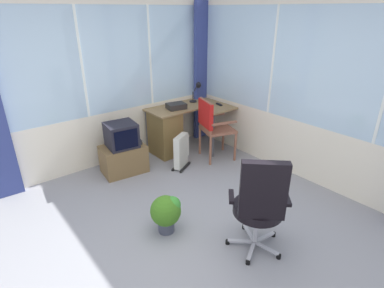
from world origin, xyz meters
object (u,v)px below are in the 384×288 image
at_px(desk_lamp, 198,89).
at_px(wooden_armchair, 211,122).
at_px(office_chair, 260,202).
at_px(potted_plant, 167,211).
at_px(space_heater, 182,151).
at_px(tv_remote, 219,104).
at_px(desk, 168,130).
at_px(tv_on_stand, 123,151).
at_px(paper_tray, 176,106).

height_order(desk_lamp, wooden_armchair, desk_lamp).
distance_m(office_chair, potted_plant, 1.04).
bearing_deg(wooden_armchair, potted_plant, -146.70).
distance_m(space_heater, potted_plant, 1.54).
bearing_deg(office_chair, tv_remote, 54.68).
xyz_separation_m(desk, potted_plant, (-1.21, -1.67, -0.16)).
xyz_separation_m(desk, tv_on_stand, (-0.92, -0.13, -0.07)).
distance_m(desk_lamp, tv_remote, 0.47).
bearing_deg(wooden_armchair, tv_on_stand, 159.64).
relative_size(desk_lamp, wooden_armchair, 0.36).
distance_m(desk_lamp, space_heater, 1.28).
bearing_deg(potted_plant, paper_tray, 50.27).
relative_size(desk, tv_on_stand, 1.67).
xyz_separation_m(tv_remote, office_chair, (-1.55, -2.18, -0.18)).
bearing_deg(wooden_armchair, paper_tray, 112.80).
relative_size(desk_lamp, potted_plant, 0.82).
distance_m(desk, potted_plant, 2.07).
height_order(desk, space_heater, desk).
bearing_deg(office_chair, space_heater, 74.38).
relative_size(office_chair, potted_plant, 2.46).
bearing_deg(desk_lamp, office_chair, -118.54).
bearing_deg(tv_on_stand, office_chair, -84.55).
bearing_deg(potted_plant, wooden_armchair, 33.30).
distance_m(desk, space_heater, 0.60).
bearing_deg(paper_tray, space_heater, -119.67).
distance_m(desk, wooden_armchair, 0.77).
bearing_deg(tv_remote, wooden_armchair, -136.21).
bearing_deg(paper_tray, desk, 168.75).
distance_m(desk_lamp, paper_tray, 0.59).
xyz_separation_m(desk_lamp, wooden_armchair, (-0.30, -0.67, -0.36)).
distance_m(tv_remote, space_heater, 1.15).
xyz_separation_m(desk_lamp, tv_remote, (0.15, -0.38, -0.22)).
bearing_deg(tv_remote, tv_on_stand, -174.95).
bearing_deg(tv_remote, potted_plant, -135.36).
distance_m(paper_tray, office_chair, 2.63).
height_order(office_chair, potted_plant, office_chair).
xyz_separation_m(tv_remote, space_heater, (-1.00, -0.23, -0.51)).
bearing_deg(paper_tray, desk_lamp, 8.93).
bearing_deg(tv_on_stand, tv_remote, -6.52).
distance_m(tv_on_stand, space_heater, 0.89).
bearing_deg(tv_remote, paper_tray, 168.57).
height_order(tv_on_stand, space_heater, tv_on_stand).
height_order(desk, desk_lamp, desk_lamp).
bearing_deg(desk_lamp, potted_plant, -137.92).
bearing_deg(space_heater, desk, 75.48).
distance_m(office_chair, space_heater, 2.05).
bearing_deg(desk, tv_on_stand, -172.22).
bearing_deg(potted_plant, tv_remote, 33.06).
bearing_deg(office_chair, tv_on_stand, 95.45).
xyz_separation_m(office_chair, potted_plant, (-0.52, 0.84, -0.34)).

